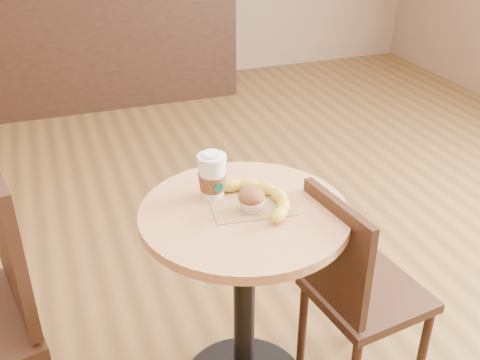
# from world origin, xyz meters

# --- Properties ---
(cafe_table) EXTENTS (0.63, 0.63, 0.75)m
(cafe_table) POSITION_xyz_m (0.11, 0.02, 0.50)
(cafe_table) COLOR black
(cafe_table) RESTS_ON ground
(chair_right) EXTENTS (0.39, 0.39, 0.79)m
(chair_right) POSITION_xyz_m (0.45, -0.08, 0.43)
(chair_right) COLOR #331C11
(chair_right) RESTS_ON ground
(service_counter) EXTENTS (2.30, 0.65, 1.04)m
(service_counter) POSITION_xyz_m (0.00, 3.18, 0.52)
(service_counter) COLOR black
(service_counter) RESTS_ON ground
(kraft_bag) EXTENTS (0.26, 0.21, 0.00)m
(kraft_bag) POSITION_xyz_m (0.13, 0.04, 0.75)
(kraft_bag) COLOR #A17C4E
(kraft_bag) RESTS_ON cafe_table
(coffee_cup) EXTENTS (0.09, 0.09, 0.15)m
(coffee_cup) POSITION_xyz_m (0.04, 0.13, 0.82)
(coffee_cup) COLOR white
(coffee_cup) RESTS_ON cafe_table
(muffin) EXTENTS (0.08, 0.08, 0.07)m
(muffin) POSITION_xyz_m (0.12, 0.01, 0.79)
(muffin) COLOR silver
(muffin) RESTS_ON kraft_bag
(banana) EXTENTS (0.25, 0.32, 0.04)m
(banana) POSITION_xyz_m (0.16, 0.03, 0.77)
(banana) COLOR gold
(banana) RESTS_ON kraft_bag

